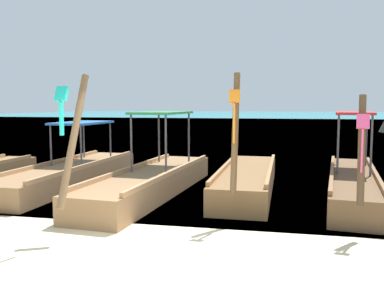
# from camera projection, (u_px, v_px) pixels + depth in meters

# --- Properties ---
(ground) EXTENTS (120.00, 120.00, 0.00)m
(ground) POSITION_uv_depth(u_px,v_px,m) (137.00, 262.00, 5.92)
(ground) COLOR beige
(sea_water) EXTENTS (120.00, 120.00, 0.00)m
(sea_water) POSITION_uv_depth(u_px,v_px,m) (267.00, 118.00, 66.13)
(sea_water) COLOR teal
(sea_water) RESTS_ON ground
(longtail_boat_blue_ribbon) EXTENTS (1.50, 6.59, 2.32)m
(longtail_boat_blue_ribbon) POSITION_uv_depth(u_px,v_px,m) (70.00, 173.00, 11.58)
(longtail_boat_blue_ribbon) COLOR olive
(longtail_boat_blue_ribbon) RESTS_ON ground
(longtail_boat_turquoise_ribbon) EXTENTS (1.82, 7.02, 2.76)m
(longtail_boat_turquoise_ribbon) POSITION_uv_depth(u_px,v_px,m) (151.00, 180.00, 10.34)
(longtail_boat_turquoise_ribbon) COLOR olive
(longtail_boat_turquoise_ribbon) RESTS_ON ground
(longtail_boat_orange_ribbon) EXTENTS (1.32, 5.84, 2.84)m
(longtail_boat_orange_ribbon) POSITION_uv_depth(u_px,v_px,m) (247.00, 180.00, 10.68)
(longtail_boat_orange_ribbon) COLOR brown
(longtail_boat_orange_ribbon) RESTS_ON ground
(longtail_boat_pink_ribbon) EXTENTS (1.80, 6.36, 2.41)m
(longtail_boat_pink_ribbon) POSITION_uv_depth(u_px,v_px,m) (353.00, 183.00, 10.03)
(longtail_boat_pink_ribbon) COLOR brown
(longtail_boat_pink_ribbon) RESTS_ON ground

